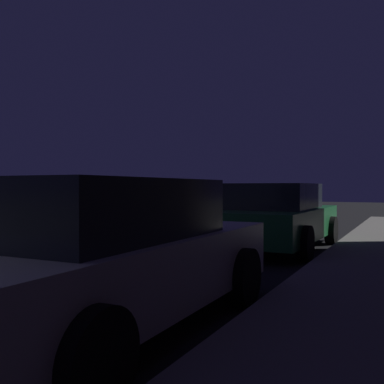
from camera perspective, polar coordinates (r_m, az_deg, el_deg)
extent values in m
cube|color=#B7B7BF|center=(4.30, -11.09, -9.87)|extent=(1.84, 4.28, 0.64)
cube|color=#1E2328|center=(4.10, -12.48, -2.21)|extent=(1.60, 2.31, 0.56)
cylinder|color=black|center=(5.92, -10.32, -9.32)|extent=(0.23, 0.66, 0.66)
cylinder|color=black|center=(5.07, 6.75, -11.00)|extent=(0.23, 0.66, 0.66)
cylinder|color=black|center=(2.82, -12.76, -20.68)|extent=(0.23, 0.66, 0.66)
cube|color=#19592D|center=(9.71, 11.20, -3.99)|extent=(1.84, 4.38, 0.64)
cube|color=#1E2328|center=(9.48, 10.85, -0.59)|extent=(1.59, 2.12, 0.56)
cylinder|color=black|center=(11.29, 8.73, -4.56)|extent=(0.23, 0.66, 0.66)
cylinder|color=black|center=(10.84, 17.80, -4.80)|extent=(0.23, 0.66, 0.66)
cylinder|color=black|center=(8.79, 3.02, -6.04)|extent=(0.23, 0.66, 0.66)
cylinder|color=black|center=(8.21, 14.59, -6.53)|extent=(0.23, 0.66, 0.66)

